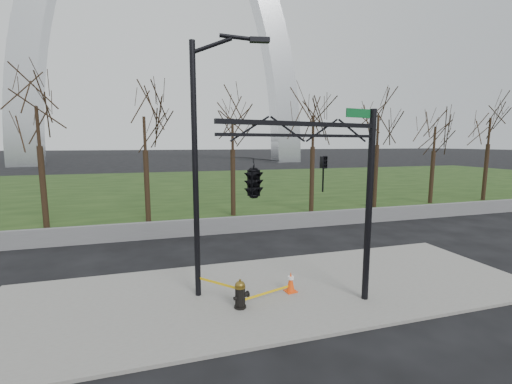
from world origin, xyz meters
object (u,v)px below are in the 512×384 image
object	(u,v)px
traffic_cone	(291,282)
traffic_signal_mast	(280,177)
fire_hydrant	(241,295)
street_light	(202,153)

from	to	relation	value
traffic_cone	traffic_signal_mast	bearing A→B (deg)	-121.41
fire_hydrant	street_light	bearing A→B (deg)	109.27
street_light	traffic_cone	bearing A→B (deg)	-0.95
fire_hydrant	traffic_signal_mast	bearing A→B (deg)	-74.26
traffic_signal_mast	fire_hydrant	bearing A→B (deg)	111.01
traffic_cone	street_light	world-z (taller)	street_light
street_light	traffic_signal_mast	size ratio (longest dim) A/B	1.37
fire_hydrant	traffic_cone	world-z (taller)	fire_hydrant
fire_hydrant	traffic_cone	xyz separation A→B (m)	(1.87, 0.61, -0.07)
fire_hydrant	traffic_signal_mast	size ratio (longest dim) A/B	0.15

